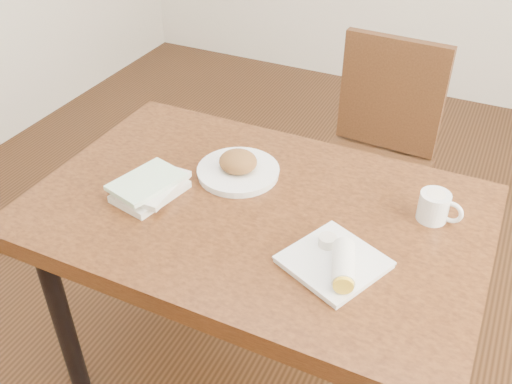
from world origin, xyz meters
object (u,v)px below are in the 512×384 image
at_px(plate_burrito, 337,262).
at_px(book_stack, 151,187).
at_px(chair_far, 376,148).
at_px(coffee_mug, 435,206).
at_px(plate_scone, 238,168).
at_px(table, 256,229).

bearing_deg(plate_burrito, book_stack, 173.79).
bearing_deg(chair_far, plate_burrito, -81.74).
relative_size(coffee_mug, plate_burrito, 0.43).
bearing_deg(plate_scone, plate_burrito, -33.03).
height_order(plate_scone, plate_burrito, plate_scone).
bearing_deg(plate_scone, chair_far, 68.02).
bearing_deg(chair_far, plate_scone, -111.98).
xyz_separation_m(chair_far, book_stack, (-0.44, -0.85, 0.23)).
bearing_deg(table, plate_scone, 134.29).
relative_size(table, coffee_mug, 10.36).
bearing_deg(table, chair_far, 79.07).
xyz_separation_m(table, plate_burrito, (0.28, -0.14, 0.10)).
relative_size(chair_far, plate_burrito, 3.39).
height_order(table, book_stack, book_stack).
bearing_deg(plate_burrito, coffee_mug, 59.91).
relative_size(table, chair_far, 1.31).
bearing_deg(table, book_stack, -165.21).
height_order(table, coffee_mug, coffee_mug).
relative_size(chair_far, plate_scone, 3.86).
bearing_deg(coffee_mug, book_stack, -162.67).
height_order(table, plate_scone, plate_scone).
bearing_deg(book_stack, table, 14.79).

